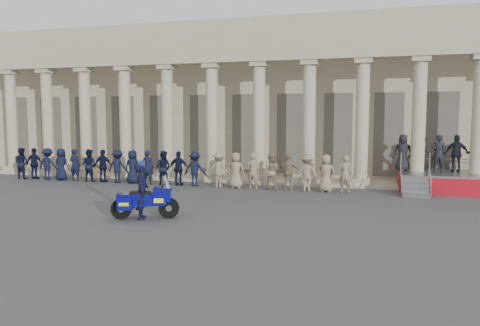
# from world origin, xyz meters

# --- Properties ---
(ground) EXTENTS (90.00, 90.00, 0.00)m
(ground) POSITION_xyz_m (0.00, 0.00, 0.00)
(ground) COLOR #3C3C3E
(ground) RESTS_ON ground
(building) EXTENTS (40.00, 12.50, 9.00)m
(building) POSITION_xyz_m (-0.00, 14.74, 4.52)
(building) COLOR tan
(building) RESTS_ON ground
(officer_rank) EXTENTS (18.63, 0.66, 1.75)m
(officer_rank) POSITION_xyz_m (-3.27, 6.06, 0.88)
(officer_rank) COLOR black
(officer_rank) RESTS_ON ground
(reviewing_stand) EXTENTS (4.87, 4.13, 2.65)m
(reviewing_stand) POSITION_xyz_m (10.36, 7.97, 1.48)
(reviewing_stand) COLOR gray
(reviewing_stand) RESTS_ON ground
(motorcycle) EXTENTS (2.22, 1.33, 1.49)m
(motorcycle) POSITION_xyz_m (-0.36, -1.47, 0.64)
(motorcycle) COLOR black
(motorcycle) RESTS_ON ground
(rider) EXTENTS (0.68, 0.82, 2.01)m
(rider) POSITION_xyz_m (-0.47, -1.51, 0.99)
(rider) COLOR black
(rider) RESTS_ON ground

